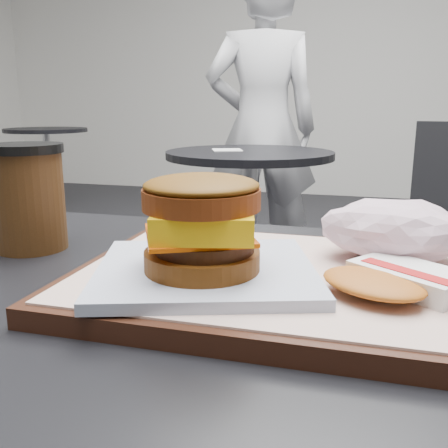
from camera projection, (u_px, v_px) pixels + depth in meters
serving_tray at (282, 280)px, 0.46m from camera, size 0.38×0.28×0.02m
breakfast_sandwich at (203, 236)px, 0.43m from camera, size 0.23×0.22×0.09m
hash_brown at (394, 280)px, 0.40m from camera, size 0.14×0.13×0.02m
crumpled_wrapper at (392, 230)px, 0.49m from camera, size 0.13×0.11×0.06m
coffee_cup at (28, 196)px, 0.59m from camera, size 0.09×0.09×0.13m
neighbor_table at (249, 198)px, 2.12m from camera, size 0.70×0.70×0.75m
napkin at (227, 150)px, 2.10m from camera, size 0.15×0.15×0.00m
neighbor_chair at (430, 222)px, 1.87m from camera, size 0.64×0.50×0.88m
patron at (262, 129)px, 2.63m from camera, size 0.68×0.54×1.63m
bg_table_mid at (48, 151)px, 4.10m from camera, size 0.66×0.66×0.75m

